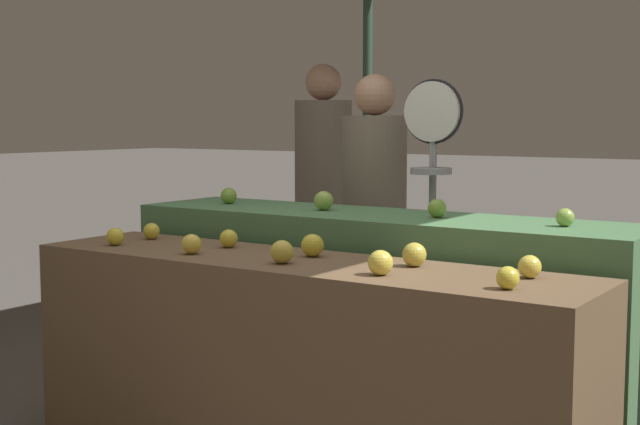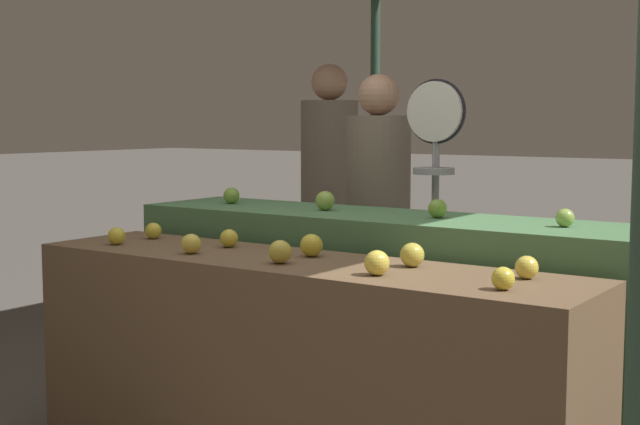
# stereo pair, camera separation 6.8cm
# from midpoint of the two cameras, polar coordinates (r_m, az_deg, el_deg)

# --- Properties ---
(display_counter_front) EXTENTS (2.31, 0.55, 0.88)m
(display_counter_front) POSITION_cam_midpoint_polar(r_m,az_deg,el_deg) (3.48, -0.95, -10.27)
(display_counter_front) COLOR brown
(display_counter_front) RESTS_ON ground_plane
(display_counter_back) EXTENTS (2.31, 0.55, 1.01)m
(display_counter_back) POSITION_cam_midpoint_polar(r_m,az_deg,el_deg) (3.95, 4.20, -7.39)
(display_counter_back) COLOR #4C7A4C
(display_counter_back) RESTS_ON ground_plane
(apple_front_0) EXTENTS (0.08, 0.08, 0.08)m
(apple_front_0) POSITION_cam_midpoint_polar(r_m,az_deg,el_deg) (3.88, -12.40, -1.48)
(apple_front_0) COLOR gold
(apple_front_0) RESTS_ON display_counter_front
(apple_front_1) EXTENTS (0.08, 0.08, 0.08)m
(apple_front_1) POSITION_cam_midpoint_polar(r_m,az_deg,el_deg) (3.57, -7.71, -2.00)
(apple_front_1) COLOR yellow
(apple_front_1) RESTS_ON display_counter_front
(apple_front_2) EXTENTS (0.09, 0.09, 0.09)m
(apple_front_2) POSITION_cam_midpoint_polar(r_m,az_deg,el_deg) (3.30, -1.93, -2.54)
(apple_front_2) COLOR gold
(apple_front_2) RESTS_ON display_counter_front
(apple_front_3) EXTENTS (0.09, 0.09, 0.09)m
(apple_front_3) POSITION_cam_midpoint_polar(r_m,az_deg,el_deg) (3.05, 4.31, -3.23)
(apple_front_3) COLOR yellow
(apple_front_3) RESTS_ON display_counter_front
(apple_front_4) EXTENTS (0.07, 0.07, 0.07)m
(apple_front_4) POSITION_cam_midpoint_polar(r_m,az_deg,el_deg) (2.85, 12.31, -4.15)
(apple_front_4) COLOR gold
(apple_front_4) RESTS_ON display_counter_front
(apple_front_5) EXTENTS (0.07, 0.07, 0.07)m
(apple_front_5) POSITION_cam_midpoint_polar(r_m,az_deg,el_deg) (4.04, -10.14, -1.16)
(apple_front_5) COLOR gold
(apple_front_5) RESTS_ON display_counter_front
(apple_front_6) EXTENTS (0.08, 0.08, 0.08)m
(apple_front_6) POSITION_cam_midpoint_polar(r_m,az_deg,el_deg) (3.73, -5.32, -1.66)
(apple_front_6) COLOR gold
(apple_front_6) RESTS_ON display_counter_front
(apple_front_7) EXTENTS (0.09, 0.09, 0.09)m
(apple_front_7) POSITION_cam_midpoint_polar(r_m,az_deg,el_deg) (3.46, 0.01, -2.12)
(apple_front_7) COLOR gold
(apple_front_7) RESTS_ON display_counter_front
(apple_front_8) EXTENTS (0.09, 0.09, 0.09)m
(apple_front_8) POSITION_cam_midpoint_polar(r_m,az_deg,el_deg) (3.24, 6.52, -2.71)
(apple_front_8) COLOR gold
(apple_front_8) RESTS_ON display_counter_front
(apple_front_9) EXTENTS (0.08, 0.08, 0.08)m
(apple_front_9) POSITION_cam_midpoint_polar(r_m,az_deg,el_deg) (3.07, 13.71, -3.43)
(apple_front_9) COLOR yellow
(apple_front_9) RESTS_ON display_counter_front
(apple_back_0) EXTENTS (0.08, 0.08, 0.08)m
(apple_back_0) POSITION_cam_midpoint_polar(r_m,az_deg,el_deg) (4.34, -5.24, 1.08)
(apple_back_0) COLOR #7AA338
(apple_back_0) RESTS_ON display_counter_back
(apple_back_1) EXTENTS (0.09, 0.09, 0.09)m
(apple_back_1) POSITION_cam_midpoint_polar(r_m,az_deg,el_deg) (4.01, 0.82, 0.76)
(apple_back_1) COLOR #8EB247
(apple_back_1) RESTS_ON display_counter_back
(apple_back_2) EXTENTS (0.08, 0.08, 0.08)m
(apple_back_2) POSITION_cam_midpoint_polar(r_m,az_deg,el_deg) (3.73, 8.05, 0.25)
(apple_back_2) COLOR #7AA338
(apple_back_2) RESTS_ON display_counter_back
(apple_back_3) EXTENTS (0.07, 0.07, 0.07)m
(apple_back_3) POSITION_cam_midpoint_polar(r_m,az_deg,el_deg) (3.52, 15.94, -0.33)
(apple_back_3) COLOR #8EB247
(apple_back_3) RESTS_ON display_counter_back
(produce_scale) EXTENTS (0.31, 0.20, 1.61)m
(produce_scale) POSITION_cam_midpoint_polar(r_m,az_deg,el_deg) (4.32, 7.79, 2.85)
(produce_scale) COLOR #99999E
(produce_scale) RESTS_ON ground_plane
(person_vendor_at_scale) EXTENTS (0.47, 0.47, 1.65)m
(person_vendor_at_scale) POSITION_cam_midpoint_polar(r_m,az_deg,el_deg) (4.74, 4.14, 0.39)
(person_vendor_at_scale) COLOR #2D2D38
(person_vendor_at_scale) RESTS_ON ground_plane
(person_customer_left) EXTENTS (0.49, 0.49, 1.77)m
(person_customer_left) POSITION_cam_midpoint_polar(r_m,az_deg,el_deg) (5.77, 0.94, 2.07)
(person_customer_left) COLOR #2D2D38
(person_customer_left) RESTS_ON ground_plane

